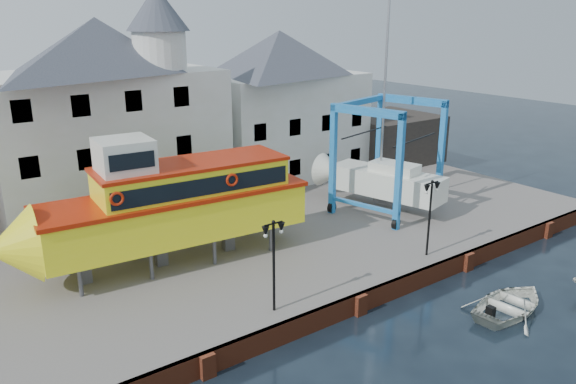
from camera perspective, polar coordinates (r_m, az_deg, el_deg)
ground at (r=27.01m, az=7.25°, el=-12.19°), size 140.00×140.00×0.00m
hardstanding at (r=34.73m, az=-5.25°, el=-4.19°), size 44.00×22.00×1.00m
quay_wall at (r=26.83m, az=7.13°, el=-11.18°), size 44.00×0.47×1.00m
building_white_main at (r=37.50m, az=-17.97°, el=7.54°), size 14.00×8.30×14.00m
building_white_right at (r=44.39m, az=-0.83°, el=8.87°), size 12.00×8.00×11.20m
shed_dark at (r=50.02m, az=9.96°, el=5.41°), size 8.00×7.00×4.00m
lamp_post_left at (r=23.70m, az=-1.47°, el=-5.20°), size 1.12×0.32×4.20m
lamp_post_right at (r=30.16m, az=14.32°, el=-0.68°), size 1.12×0.32×4.20m
tour_boat at (r=28.80m, az=-13.03°, el=-1.40°), size 15.84×4.94×6.79m
travel_lift at (r=37.57m, az=8.93°, el=1.86°), size 7.44×9.37×13.71m
motorboat_b at (r=29.01m, az=21.61°, el=-11.17°), size 4.98×3.75×0.98m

